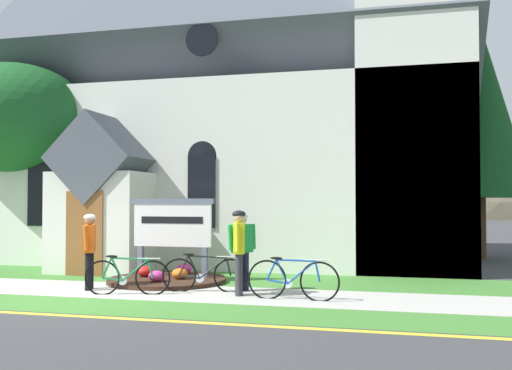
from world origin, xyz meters
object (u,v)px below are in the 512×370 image
at_px(cyclist_in_green_jersey, 90,246).
at_px(cyclist_in_blue_jersey, 242,246).
at_px(church_sign, 172,226).
at_px(bicycle_silver, 293,279).
at_px(roadside_conifer, 481,110).
at_px(bicycle_white, 127,276).
at_px(yard_deciduous_tree, 15,119).
at_px(bicycle_red, 204,274).
at_px(cyclist_in_yellow_jersey, 239,246).

relative_size(cyclist_in_green_jersey, cyclist_in_blue_jersey, 0.99).
relative_size(church_sign, bicycle_silver, 1.15).
bearing_deg(roadside_conifer, bicycle_white, -130.30).
bearing_deg(church_sign, yard_deciduous_tree, 160.11).
distance_m(cyclist_in_blue_jersey, roadside_conifer, 10.76).
bearing_deg(bicycle_white, bicycle_silver, 3.45).
bearing_deg(bicycle_white, bicycle_red, 26.90).
xyz_separation_m(church_sign, cyclist_in_yellow_jersey, (2.09, -1.70, -0.30)).
height_order(church_sign, cyclist_in_green_jersey, church_sign).
relative_size(bicycle_white, bicycle_silver, 0.94).
xyz_separation_m(bicycle_red, yard_deciduous_tree, (-7.13, 3.55, 3.92)).
bearing_deg(bicycle_white, church_sign, 87.76).
distance_m(roadside_conifer, yard_deciduous_tree, 14.48).
height_order(church_sign, roadside_conifer, roadside_conifer).
distance_m(church_sign, cyclist_in_green_jersey, 2.11).
relative_size(bicycle_red, cyclist_in_green_jersey, 1.09).
bearing_deg(church_sign, cyclist_in_blue_jersey, -29.92).
relative_size(bicycle_silver, cyclist_in_green_jersey, 1.11).
xyz_separation_m(cyclist_in_blue_jersey, roadside_conifer, (5.74, 8.24, 3.86)).
height_order(bicycle_white, cyclist_in_blue_jersey, cyclist_in_blue_jersey).
bearing_deg(bicycle_red, cyclist_in_yellow_jersey, -17.95).
xyz_separation_m(bicycle_silver, cyclist_in_green_jersey, (-4.33, 0.19, 0.53)).
bearing_deg(cyclist_in_green_jersey, cyclist_in_blue_jersey, 10.62).
xyz_separation_m(cyclist_in_green_jersey, roadside_conifer, (8.88, 8.83, 3.87)).
distance_m(cyclist_in_blue_jersey, yard_deciduous_tree, 9.14).
xyz_separation_m(bicycle_silver, roadside_conifer, (4.54, 9.02, 4.40)).
distance_m(church_sign, cyclist_in_yellow_jersey, 2.70).
bearing_deg(cyclist_in_blue_jersey, bicycle_white, -154.85).
relative_size(bicycle_red, cyclist_in_blue_jersey, 1.07).
xyz_separation_m(bicycle_white, cyclist_in_blue_jersey, (2.08, 0.98, 0.57)).
bearing_deg(cyclist_in_blue_jersey, bicycle_silver, -33.19).
relative_size(bicycle_red, cyclist_in_yellow_jersey, 1.03).
bearing_deg(roadside_conifer, cyclist_in_green_jersey, -135.14).
bearing_deg(church_sign, cyclist_in_green_jersey, -123.14).
height_order(cyclist_in_yellow_jersey, yard_deciduous_tree, yard_deciduous_tree).
xyz_separation_m(cyclist_in_green_jersey, yard_deciduous_tree, (-4.71, 3.86, 3.37)).
height_order(bicycle_red, roadside_conifer, roadside_conifer).
xyz_separation_m(church_sign, bicycle_silver, (3.19, -1.93, -0.89)).
distance_m(bicycle_silver, cyclist_in_yellow_jersey, 1.28).
bearing_deg(bicycle_red, yard_deciduous_tree, 153.52).
xyz_separation_m(bicycle_silver, yard_deciduous_tree, (-9.04, 4.05, 3.89)).
relative_size(bicycle_silver, cyclist_in_blue_jersey, 1.10).
bearing_deg(bicycle_silver, cyclist_in_green_jersey, 177.45).
relative_size(cyclist_in_blue_jersey, roadside_conifer, 0.21).
bearing_deg(yard_deciduous_tree, bicycle_silver, -24.12).
relative_size(bicycle_silver, roadside_conifer, 0.23).
height_order(bicycle_red, bicycle_silver, bicycle_silver).
bearing_deg(bicycle_red, cyclist_in_blue_jersey, 21.66).
relative_size(bicycle_white, roadside_conifer, 0.22).
distance_m(bicycle_white, cyclist_in_yellow_jersey, 2.30).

